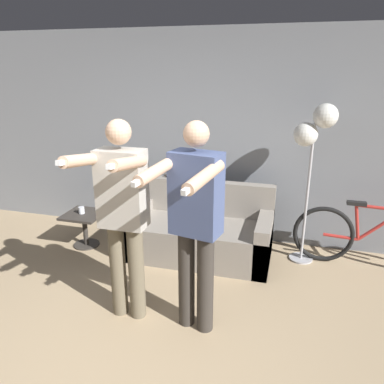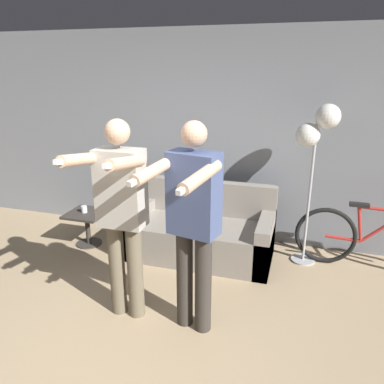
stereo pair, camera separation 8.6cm
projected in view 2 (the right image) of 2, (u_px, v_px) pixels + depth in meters
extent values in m
plane|color=tan|center=(101.00, 373.00, 2.77)|extent=(16.00, 16.00, 0.00)
cube|color=gray|center=(199.00, 138.00, 4.72)|extent=(10.00, 0.05, 2.60)
cube|color=gray|center=(200.00, 239.00, 4.42)|extent=(1.67, 0.80, 0.43)
cube|color=gray|center=(208.00, 197.00, 4.58)|extent=(1.67, 0.14, 0.41)
cube|color=gray|center=(141.00, 227.00, 4.60)|extent=(0.16, 0.80, 0.57)
cube|color=gray|center=(265.00, 242.00, 4.19)|extent=(0.16, 0.80, 0.57)
cylinder|color=#6B604C|center=(117.00, 269.00, 3.34)|extent=(0.14, 0.14, 0.87)
cylinder|color=#6B604C|center=(135.00, 272.00, 3.29)|extent=(0.14, 0.14, 0.87)
cube|color=#B7B2A8|center=(121.00, 188.00, 3.07)|extent=(0.39, 0.22, 0.66)
sphere|color=#D8AD8C|center=(117.00, 132.00, 2.92)|extent=(0.20, 0.20, 0.20)
cylinder|color=#D8AD8C|center=(81.00, 159.00, 2.81)|extent=(0.09, 0.51, 0.17)
cube|color=white|center=(60.00, 162.00, 2.57)|extent=(0.04, 0.12, 0.05)
cylinder|color=#D8AD8C|center=(126.00, 163.00, 2.71)|extent=(0.09, 0.51, 0.17)
cube|color=white|center=(109.00, 166.00, 2.47)|extent=(0.04, 0.12, 0.05)
cylinder|color=#38332D|center=(185.00, 278.00, 3.18)|extent=(0.14, 0.14, 0.88)
cylinder|color=#38332D|center=(203.00, 284.00, 3.10)|extent=(0.14, 0.14, 0.88)
cube|color=#475684|center=(194.00, 194.00, 2.90)|extent=(0.43, 0.29, 0.66)
sphere|color=#D8AD8C|center=(194.00, 134.00, 2.75)|extent=(0.20, 0.20, 0.20)
cylinder|color=#D8AD8C|center=(155.00, 170.00, 2.70)|extent=(0.19, 0.51, 0.13)
cube|color=white|center=(134.00, 181.00, 2.50)|extent=(0.06, 0.13, 0.05)
cylinder|color=#D8AD8C|center=(201.00, 177.00, 2.53)|extent=(0.19, 0.51, 0.13)
cube|color=white|center=(183.00, 190.00, 2.33)|extent=(0.06, 0.13, 0.05)
ellipsoid|color=#3D3833|center=(187.00, 174.00, 4.57)|extent=(0.35, 0.13, 0.13)
sphere|color=#3D3833|center=(199.00, 171.00, 4.51)|extent=(0.10, 0.10, 0.10)
ellipsoid|color=#3D3833|center=(173.00, 176.00, 4.65)|extent=(0.20, 0.04, 0.04)
cone|color=#3D3833|center=(197.00, 168.00, 4.49)|extent=(0.03, 0.03, 0.03)
cone|color=#3D3833|center=(198.00, 168.00, 4.52)|extent=(0.03, 0.03, 0.03)
cylinder|color=#B2B2B7|center=(303.00, 260.00, 4.37)|extent=(0.27, 0.27, 0.02)
cylinder|color=#B2B2B7|center=(309.00, 196.00, 4.12)|extent=(0.03, 0.03, 1.59)
sphere|color=white|center=(328.00, 116.00, 3.81)|extent=(0.25, 0.25, 0.25)
sphere|color=white|center=(308.00, 135.00, 3.93)|extent=(0.25, 0.25, 0.25)
cylinder|color=#38332D|center=(89.00, 243.00, 4.78)|extent=(0.32, 0.32, 0.02)
cylinder|color=#38332D|center=(88.00, 229.00, 4.72)|extent=(0.06, 0.06, 0.40)
cube|color=#38332D|center=(86.00, 214.00, 4.65)|extent=(0.46, 0.46, 0.03)
cylinder|color=silver|center=(84.00, 209.00, 4.64)|extent=(0.07, 0.07, 0.08)
torus|color=black|center=(325.00, 236.00, 4.23)|extent=(0.67, 0.05, 0.67)
cylinder|color=#B72D28|center=(383.00, 227.00, 4.02)|extent=(0.43, 0.04, 0.41)
cylinder|color=#B72D28|center=(360.00, 224.00, 4.08)|extent=(0.10, 0.04, 0.41)
cylinder|color=#B72D28|center=(383.00, 210.00, 3.96)|extent=(0.47, 0.04, 0.05)
cylinder|color=#B72D28|center=(343.00, 238.00, 4.18)|extent=(0.37, 0.04, 0.05)
cube|color=black|center=(359.00, 205.00, 4.02)|extent=(0.20, 0.07, 0.04)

